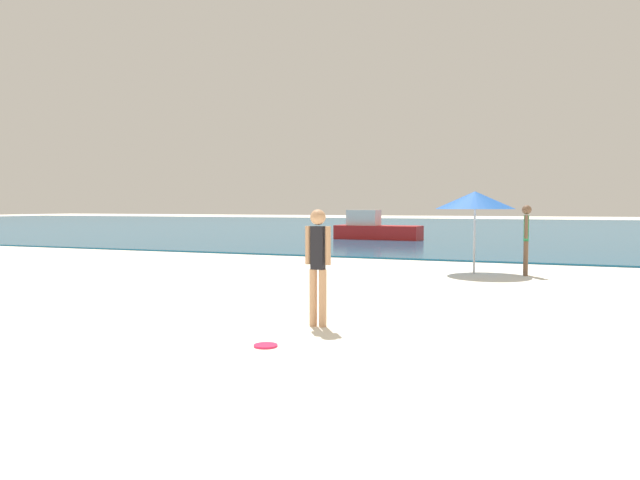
{
  "coord_description": "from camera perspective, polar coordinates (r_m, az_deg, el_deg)",
  "views": [
    {
      "loc": [
        3.77,
        -4.26,
        1.72
      ],
      "look_at": [
        0.21,
        4.7,
        1.15
      ],
      "focal_mm": 32.68,
      "sensor_mm": 36.0,
      "label": 1
    }
  ],
  "objects": [
    {
      "name": "person_standing",
      "position": [
        8.26,
        -0.2,
        -1.99
      ],
      "size": [
        0.39,
        0.22,
        1.67
      ],
      "rotation": [
        0.0,
        0.0,
        6.28
      ],
      "color": "tan",
      "rests_on": "ground"
    },
    {
      "name": "water",
      "position": [
        48.38,
        17.16,
        1.19
      ],
      "size": [
        160.0,
        60.0,
        0.06
      ],
      "primitive_type": "cube",
      "color": "#14567F",
      "rests_on": "ground"
    },
    {
      "name": "frisbee",
      "position": [
        7.26,
        -5.35,
        -10.26
      ],
      "size": [
        0.29,
        0.29,
        0.03
      ],
      "primitive_type": "cylinder",
      "color": "#E51E4C",
      "rests_on": "ground"
    },
    {
      "name": "boat_near",
      "position": [
        29.36,
        5.4,
        1.07
      ],
      "size": [
        4.38,
        1.64,
        1.46
      ],
      "rotation": [
        0.0,
        0.0,
        -0.06
      ],
      "color": "red",
      "rests_on": "water"
    },
    {
      "name": "beach_umbrella",
      "position": [
        15.31,
        14.94,
        3.78
      ],
      "size": [
        1.99,
        1.99,
        2.09
      ],
      "color": "#B7B7BC",
      "rests_on": "ground"
    },
    {
      "name": "ground",
      "position": [
        5.94,
        -19.55,
        -13.65
      ],
      "size": [
        200.0,
        200.0,
        0.0
      ],
      "primitive_type": "plane",
      "color": "silver"
    },
    {
      "name": "person_distant",
      "position": [
        15.22,
        19.54,
        0.41
      ],
      "size": [
        0.23,
        0.4,
        1.75
      ],
      "rotation": [
        0.0,
        0.0,
        4.74
      ],
      "color": "brown",
      "rests_on": "ground"
    }
  ]
}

